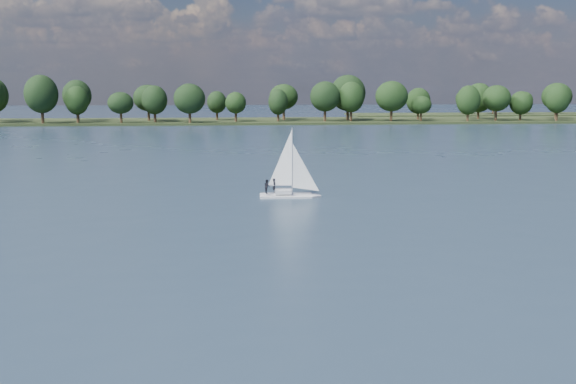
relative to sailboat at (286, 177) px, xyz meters
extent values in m
plane|color=#233342|center=(-3.75, 46.88, -2.22)|extent=(700.00, 700.00, 0.00)
cube|color=black|center=(-3.75, 158.88, -2.22)|extent=(660.00, 40.00, 1.50)
cube|color=silver|center=(0.10, 0.01, -2.22)|extent=(6.08, 1.86, 0.71)
cube|color=silver|center=(0.10, 0.01, -1.51)|extent=(1.80, 1.12, 0.44)
cylinder|color=silver|center=(0.10, 0.01, 1.82)|extent=(0.11, 0.11, 7.09)
imported|color=black|center=(-1.30, 0.27, -0.90)|extent=(0.37, 0.56, 1.53)
imported|color=black|center=(-2.12, -0.31, -0.90)|extent=(0.71, 0.84, 1.53)
camera|label=1|loc=(-6.06, -68.19, 9.48)|focal=40.00mm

